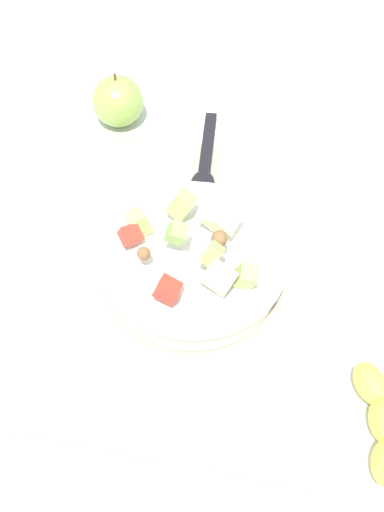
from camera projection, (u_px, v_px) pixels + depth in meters
name	position (u px, v px, depth m)	size (l,w,h in m)	color
ground_plane	(192.00, 278.00, 0.84)	(2.40, 2.40, 0.00)	silver
placemat	(192.00, 276.00, 0.84)	(0.50, 0.35, 0.01)	tan
salad_bowl	(192.00, 258.00, 0.81)	(0.25, 0.25, 0.11)	white
serving_spoon	(205.00, 169.00, 0.94)	(0.19, 0.04, 0.01)	black
whole_apple	(118.00, 101.00, 0.99)	(0.08, 0.08, 0.09)	#8CB74C
banana_whole	(381.00, 421.00, 0.70)	(0.15, 0.07, 0.04)	yellow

